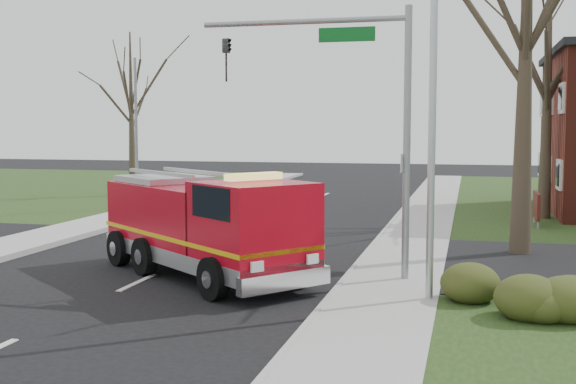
# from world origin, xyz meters

# --- Properties ---
(ground) EXTENTS (120.00, 120.00, 0.00)m
(ground) POSITION_xyz_m (0.00, 0.00, 0.00)
(ground) COLOR black
(ground) RESTS_ON ground
(sidewalk_right) EXTENTS (2.40, 80.00, 0.15)m
(sidewalk_right) POSITION_xyz_m (6.20, 0.00, 0.07)
(sidewalk_right) COLOR #9F9E99
(sidewalk_right) RESTS_ON ground
(health_center_sign) EXTENTS (0.12, 2.00, 1.40)m
(health_center_sign) POSITION_xyz_m (10.50, 12.50, 0.88)
(health_center_sign) COLOR #4D1412
(health_center_sign) RESTS_ON ground
(hedge_corner) EXTENTS (2.80, 2.00, 0.90)m
(hedge_corner) POSITION_xyz_m (9.00, -1.00, 0.58)
(hedge_corner) COLOR #2F3814
(hedge_corner) RESTS_ON lawn_right
(bare_tree_near) EXTENTS (6.00, 6.00, 12.00)m
(bare_tree_near) POSITION_xyz_m (9.50, 6.00, 7.41)
(bare_tree_near) COLOR #372C20
(bare_tree_near) RESTS_ON ground
(bare_tree_far) EXTENTS (5.25, 5.25, 10.50)m
(bare_tree_far) POSITION_xyz_m (11.00, 15.00, 6.49)
(bare_tree_far) COLOR #372C20
(bare_tree_far) RESTS_ON ground
(bare_tree_left) EXTENTS (4.50, 4.50, 9.00)m
(bare_tree_left) POSITION_xyz_m (-10.00, 20.00, 5.56)
(bare_tree_left) COLOR #372C20
(bare_tree_left) RESTS_ON ground
(traffic_signal_mast) EXTENTS (5.29, 0.18, 6.80)m
(traffic_signal_mast) POSITION_xyz_m (5.21, 1.50, 4.71)
(traffic_signal_mast) COLOR gray
(traffic_signal_mast) RESTS_ON ground
(streetlight_pole) EXTENTS (1.48, 0.16, 8.40)m
(streetlight_pole) POSITION_xyz_m (7.14, -0.50, 4.55)
(streetlight_pole) COLOR #B7BABF
(streetlight_pole) RESTS_ON ground
(utility_pole_far) EXTENTS (0.14, 0.14, 7.00)m
(utility_pole_far) POSITION_xyz_m (-6.80, 14.00, 3.50)
(utility_pole_far) COLOR gray
(utility_pole_far) RESTS_ON ground
(fire_engine) EXTENTS (6.95, 6.25, 2.82)m
(fire_engine) POSITION_xyz_m (1.42, 1.10, 1.28)
(fire_engine) COLOR #B00818
(fire_engine) RESTS_ON ground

